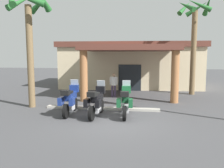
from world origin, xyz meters
TOP-DOWN VIEW (x-y plane):
  - ground_plane at (0.00, 0.00)m, footprint 80.00×80.00m
  - motel_building at (-0.16, 12.22)m, footprint 12.63×12.68m
  - motorcycle_blue at (-2.32, 0.90)m, footprint 0.72×2.21m
  - motorcycle_black at (-0.99, 0.67)m, footprint 0.73×2.21m
  - motorcycle_green at (0.34, 0.91)m, footprint 0.71×2.21m
  - pedestrian at (-0.88, 5.80)m, footprint 0.53×0.32m
  - palm_tree_near_portico at (4.60, 7.78)m, footprint 2.36×2.47m
  - palm_tree_roadside at (-4.90, 2.14)m, footprint 2.48×2.52m
  - curb_strip at (-0.99, 2.13)m, footprint 6.00×0.36m

SIDE VIEW (x-z plane):
  - ground_plane at x=0.00m, z-range 0.00..0.00m
  - curb_strip at x=-0.99m, z-range 0.00..0.12m
  - motorcycle_blue at x=-2.32m, z-range -0.11..1.50m
  - motorcycle_black at x=-0.99m, z-range -0.11..1.50m
  - motorcycle_green at x=0.34m, z-range -0.11..1.50m
  - pedestrian at x=-0.88m, z-range 0.12..1.75m
  - motel_building at x=-0.16m, z-range 0.06..4.00m
  - palm_tree_roadside at x=-4.90m, z-range 1.34..7.77m
  - palm_tree_near_portico at x=4.60m, z-range 1.31..8.20m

